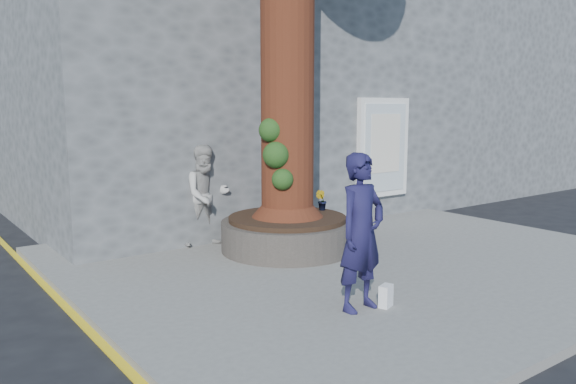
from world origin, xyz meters
TOP-DOWN VIEW (x-y plane):
  - ground at (0.00, 0.00)m, footprint 120.00×120.00m
  - pavement at (1.50, 1.00)m, footprint 9.00×8.00m
  - yellow_line at (-3.05, 1.00)m, footprint 0.10×30.00m
  - stone_shop at (2.50, 7.20)m, footprint 10.30×8.30m
  - neighbour_shop at (10.50, 7.20)m, footprint 6.00×8.00m
  - planter at (0.80, 2.00)m, footprint 2.30×2.30m
  - man at (-0.20, -0.88)m, footprint 0.74×0.52m
  - woman at (-0.16, 3.16)m, footprint 0.92×0.73m
  - shopping_bag at (0.10, -1.02)m, footprint 0.23×0.18m
  - plant_a at (0.48, 2.16)m, footprint 0.22×0.17m
  - plant_b at (1.65, 2.11)m, footprint 0.26×0.26m
  - plant_c at (1.65, 2.85)m, footprint 0.28×0.28m
  - plant_d at (1.65, 2.85)m, footprint 0.36×0.38m

SIDE VIEW (x-z plane):
  - ground at x=0.00m, z-range 0.00..0.00m
  - yellow_line at x=-3.05m, z-range 0.00..0.01m
  - pavement at x=1.50m, z-range 0.00..0.12m
  - shopping_bag at x=0.10m, z-range 0.12..0.40m
  - planter at x=0.80m, z-range 0.11..0.71m
  - plant_d at x=1.65m, z-range 0.72..1.06m
  - plant_c at x=1.65m, z-range 0.72..1.08m
  - plant_b at x=1.65m, z-range 0.72..1.08m
  - plant_a at x=0.48m, z-range 0.72..1.09m
  - woman at x=-0.16m, z-range 0.12..1.94m
  - man at x=-0.20m, z-range 0.12..2.06m
  - neighbour_shop at x=10.50m, z-range 0.00..6.00m
  - stone_shop at x=2.50m, z-range 0.01..6.31m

